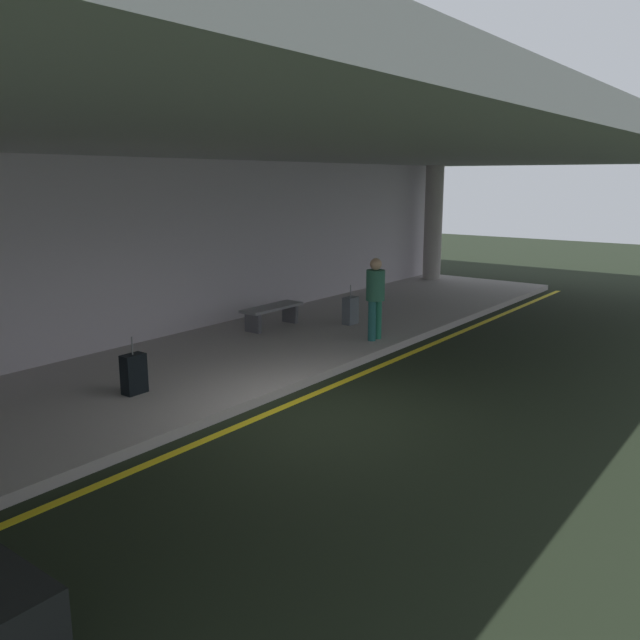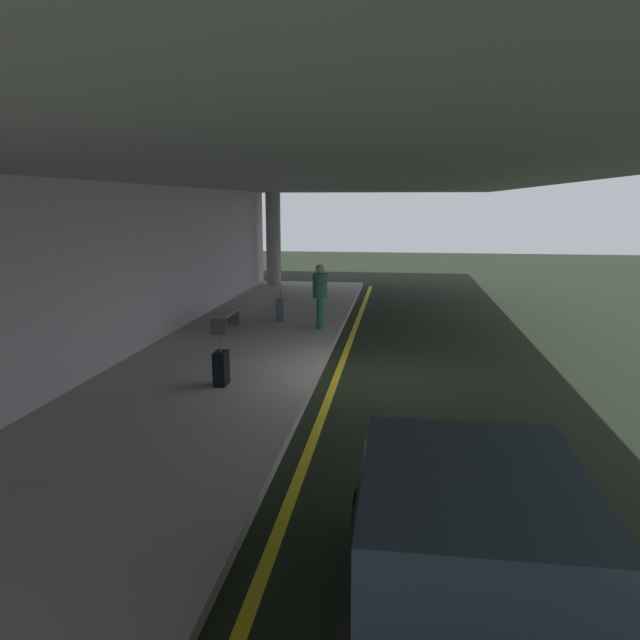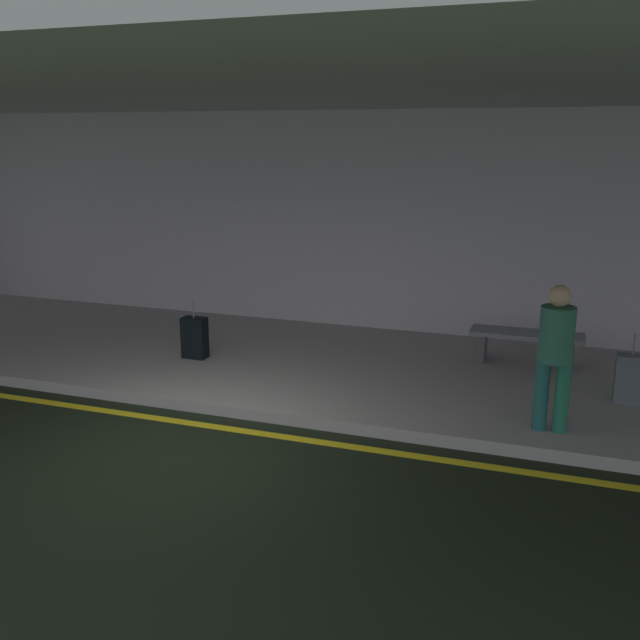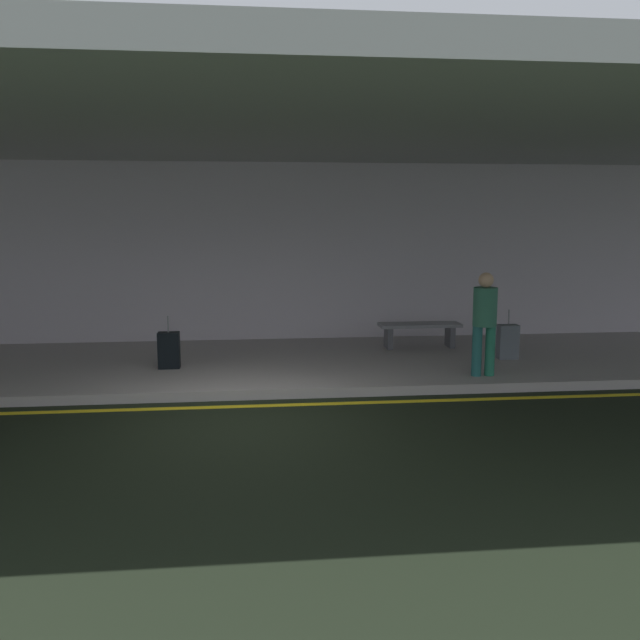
{
  "view_description": "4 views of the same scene",
  "coord_description": "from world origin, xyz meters",
  "px_view_note": "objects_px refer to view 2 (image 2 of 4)",
  "views": [
    {
      "loc": [
        -7.11,
        -5.41,
        3.4
      ],
      "look_at": [
        2.56,
        1.96,
        0.73
      ],
      "focal_mm": 36.42,
      "sensor_mm": 36.0,
      "label": 1
    },
    {
      "loc": [
        -11.2,
        -0.52,
        3.4
      ],
      "look_at": [
        1.63,
        1.24,
        0.82
      ],
      "focal_mm": 33.18,
      "sensor_mm": 36.0,
      "label": 2
    },
    {
      "loc": [
        3.92,
        -6.46,
        3.4
      ],
      "look_at": [
        0.78,
        2.48,
        0.95
      ],
      "focal_mm": 40.29,
      "sensor_mm": 36.0,
      "label": 3
    },
    {
      "loc": [
        0.09,
        -8.75,
        2.72
      ],
      "look_at": [
        1.17,
        1.26,
        1.15
      ],
      "focal_mm": 37.7,
      "sensor_mm": 36.0,
      "label": 4
    }
  ],
  "objects_px": {
    "car_black": "(471,578)",
    "traveler_with_luggage": "(320,292)",
    "bench_metal": "(226,316)",
    "support_column_center": "(273,239)",
    "suitcase_upright_primary": "(221,368)",
    "suitcase_upright_secondary": "(281,309)"
  },
  "relations": [
    {
      "from": "car_black",
      "to": "traveler_with_luggage",
      "type": "height_order",
      "value": "traveler_with_luggage"
    },
    {
      "from": "bench_metal",
      "to": "support_column_center",
      "type": "bearing_deg",
      "value": 3.77
    },
    {
      "from": "car_black",
      "to": "bench_metal",
      "type": "bearing_deg",
      "value": 29.55
    },
    {
      "from": "traveler_with_luggage",
      "to": "car_black",
      "type": "bearing_deg",
      "value": 90.24
    },
    {
      "from": "suitcase_upright_primary",
      "to": "suitcase_upright_secondary",
      "type": "distance_m",
      "value": 6.03
    },
    {
      "from": "support_column_center",
      "to": "traveler_with_luggage",
      "type": "distance_m",
      "value": 8.71
    },
    {
      "from": "support_column_center",
      "to": "bench_metal",
      "type": "height_order",
      "value": "support_column_center"
    },
    {
      "from": "support_column_center",
      "to": "suitcase_upright_secondary",
      "type": "bearing_deg",
      "value": -166.34
    },
    {
      "from": "bench_metal",
      "to": "traveler_with_luggage",
      "type": "bearing_deg",
      "value": -80.0
    },
    {
      "from": "car_black",
      "to": "suitcase_upright_primary",
      "type": "bearing_deg",
      "value": 36.19
    },
    {
      "from": "traveler_with_luggage",
      "to": "suitcase_upright_primary",
      "type": "distance_m",
      "value": 5.28
    },
    {
      "from": "suitcase_upright_secondary",
      "to": "car_black",
      "type": "bearing_deg",
      "value": -136.99
    },
    {
      "from": "suitcase_upright_primary",
      "to": "support_column_center",
      "type": "bearing_deg",
      "value": -1.21
    },
    {
      "from": "support_column_center",
      "to": "suitcase_upright_secondary",
      "type": "relative_size",
      "value": 4.06
    },
    {
      "from": "support_column_center",
      "to": "bench_metal",
      "type": "distance_m",
      "value": 8.71
    },
    {
      "from": "suitcase_upright_primary",
      "to": "suitcase_upright_secondary",
      "type": "xyz_separation_m",
      "value": [
        6.03,
        0.13,
        0.0
      ]
    },
    {
      "from": "traveler_with_luggage",
      "to": "suitcase_upright_secondary",
      "type": "height_order",
      "value": "traveler_with_luggage"
    },
    {
      "from": "car_black",
      "to": "suitcase_upright_secondary",
      "type": "distance_m",
      "value": 12.61
    },
    {
      "from": "car_black",
      "to": "suitcase_upright_primary",
      "type": "height_order",
      "value": "car_black"
    },
    {
      "from": "car_black",
      "to": "suitcase_upright_secondary",
      "type": "height_order",
      "value": "car_black"
    },
    {
      "from": "traveler_with_luggage",
      "to": "suitcase_upright_primary",
      "type": "height_order",
      "value": "traveler_with_luggage"
    },
    {
      "from": "traveler_with_luggage",
      "to": "bench_metal",
      "type": "bearing_deg",
      "value": -3.09
    }
  ]
}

